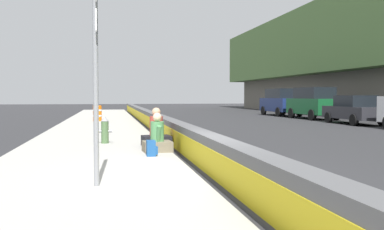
# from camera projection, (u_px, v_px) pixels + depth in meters

# --- Properties ---
(ground_plane) EXTENTS (160.00, 160.00, 0.00)m
(ground_plane) POSITION_uv_depth(u_px,v_px,m) (215.00, 177.00, 8.84)
(ground_plane) COLOR #2B2B2D
(ground_plane) RESTS_ON ground
(sidewalk_strip) EXTENTS (80.00, 4.40, 0.14)m
(sidewalk_strip) POSITION_uv_depth(u_px,v_px,m) (83.00, 179.00, 8.33)
(sidewalk_strip) COLOR #A8A59E
(sidewalk_strip) RESTS_ON ground_plane
(jersey_barrier) EXTENTS (76.00, 0.45, 0.85)m
(jersey_barrier) POSITION_uv_depth(u_px,v_px,m) (215.00, 157.00, 8.82)
(jersey_barrier) COLOR #545456
(jersey_barrier) RESTS_ON ground_plane
(route_sign_post) EXTENTS (0.44, 0.09, 3.60)m
(route_sign_post) POSITION_uv_depth(u_px,v_px,m) (96.00, 65.00, 7.26)
(route_sign_post) COLOR gray
(route_sign_post) RESTS_ON sidewalk_strip
(fire_hydrant) EXTENTS (0.26, 0.46, 0.88)m
(fire_hydrant) POSITION_uv_depth(u_px,v_px,m) (105.00, 129.00, 13.89)
(fire_hydrant) COLOR #47663D
(fire_hydrant) RESTS_ON sidewalk_strip
(seated_person_foreground) EXTENTS (0.72, 0.82, 1.08)m
(seated_person_foreground) POSITION_uv_depth(u_px,v_px,m) (157.00, 139.00, 11.82)
(seated_person_foreground) COLOR #706651
(seated_person_foreground) RESTS_ON sidewalk_strip
(seated_person_middle) EXTENTS (0.79, 0.90, 1.18)m
(seated_person_middle) POSITION_uv_depth(u_px,v_px,m) (156.00, 134.00, 13.13)
(seated_person_middle) COLOR black
(seated_person_middle) RESTS_ON sidewalk_strip
(backpack) EXTENTS (0.32, 0.28, 0.40)m
(backpack) POSITION_uv_depth(u_px,v_px,m) (151.00, 148.00, 10.98)
(backpack) COLOR navy
(backpack) RESTS_ON sidewalk_strip
(construction_barrel) EXTENTS (0.54, 0.54, 0.95)m
(construction_barrel) POSITION_uv_depth(u_px,v_px,m) (97.00, 113.00, 26.07)
(construction_barrel) COLOR orange
(construction_barrel) RESTS_ON sidewalk_strip
(parked_car_fourth) EXTENTS (4.53, 2.00, 1.71)m
(parked_car_fourth) POSITION_uv_depth(u_px,v_px,m) (354.00, 110.00, 25.29)
(parked_car_fourth) COLOR #28282D
(parked_car_fourth) RESTS_ON ground_plane
(parked_car_midline) EXTENTS (4.87, 2.20, 2.28)m
(parked_car_midline) POSITION_uv_depth(u_px,v_px,m) (313.00, 103.00, 30.73)
(parked_car_midline) COLOR #145128
(parked_car_midline) RESTS_ON ground_plane
(parked_car_far) EXTENTS (4.86, 2.19, 2.28)m
(parked_car_far) POSITION_uv_depth(u_px,v_px,m) (281.00, 102.00, 36.05)
(parked_car_far) COLOR navy
(parked_car_far) RESTS_ON ground_plane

